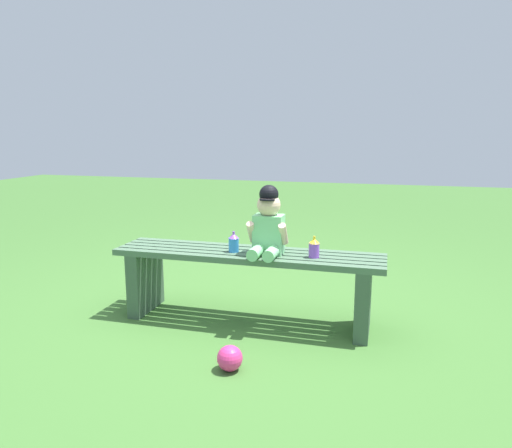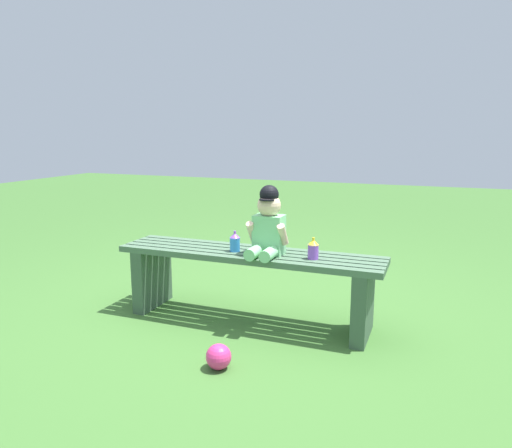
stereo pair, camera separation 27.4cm
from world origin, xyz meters
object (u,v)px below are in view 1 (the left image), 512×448
at_px(sippy_cup_left, 234,242).
at_px(toy_ball, 230,358).
at_px(park_bench, 248,274).
at_px(sippy_cup_right, 314,247).
at_px(child_figure, 268,224).

distance_m(sippy_cup_left, toy_ball, 0.75).
xyz_separation_m(park_bench, toy_ball, (0.09, -0.62, -0.23)).
bearing_deg(sippy_cup_left, sippy_cup_right, 0.00).
xyz_separation_m(sippy_cup_left, toy_ball, (0.17, -0.59, -0.43)).
height_order(park_bench, sippy_cup_left, sippy_cup_left).
relative_size(sippy_cup_right, toy_ball, 0.98).
xyz_separation_m(park_bench, child_figure, (0.13, -0.03, 0.32)).
bearing_deg(child_figure, park_bench, 167.08).
distance_m(child_figure, sippy_cup_left, 0.24).
relative_size(park_bench, child_figure, 3.98).
relative_size(park_bench, sippy_cup_left, 13.00).
xyz_separation_m(child_figure, sippy_cup_left, (-0.21, 0.00, -0.12)).
bearing_deg(sippy_cup_left, park_bench, 21.53).
bearing_deg(sippy_cup_right, park_bench, 175.70).
bearing_deg(child_figure, toy_ball, -94.06).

